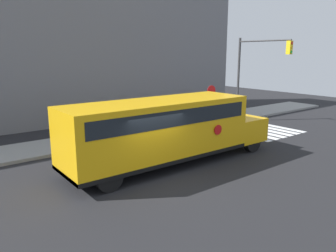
% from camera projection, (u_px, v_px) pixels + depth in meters
% --- Properties ---
extents(ground_plane, '(60.00, 60.00, 0.00)m').
position_uv_depth(ground_plane, '(152.00, 177.00, 12.89)').
color(ground_plane, black).
extents(sidewalk_strip, '(44.00, 3.00, 0.15)m').
position_uv_depth(sidewalk_strip, '(84.00, 141.00, 17.90)').
color(sidewalk_strip, gray).
rests_on(sidewalk_strip, ground).
extents(building_backdrop, '(32.00, 4.00, 9.94)m').
position_uv_depth(building_backdrop, '(40.00, 50.00, 21.87)').
color(building_backdrop, slate).
rests_on(building_backdrop, ground).
extents(crosswalk_stripes, '(4.00, 3.20, 0.01)m').
position_uv_depth(crosswalk_stripes, '(266.00, 132.00, 20.42)').
color(crosswalk_stripes, white).
rests_on(crosswalk_stripes, ground).
extents(school_bus, '(10.07, 2.57, 2.86)m').
position_uv_depth(school_bus, '(165.00, 128.00, 14.03)').
color(school_bus, '#EAA80F').
rests_on(school_bus, ground).
extents(stop_sign, '(0.75, 0.10, 2.70)m').
position_uv_depth(stop_sign, '(211.00, 99.00, 21.93)').
color(stop_sign, '#38383A').
rests_on(stop_sign, ground).
extents(traffic_light, '(0.28, 4.07, 5.82)m').
position_uv_depth(traffic_light, '(254.00, 67.00, 21.85)').
color(traffic_light, '#38383A').
rests_on(traffic_light, ground).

